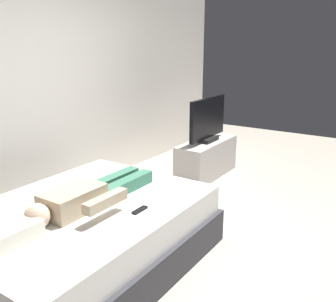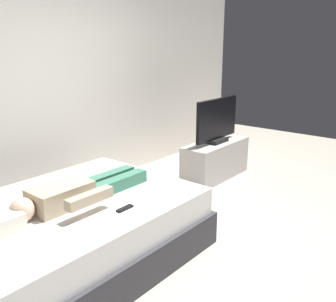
{
  "view_description": "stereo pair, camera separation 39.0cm",
  "coord_description": "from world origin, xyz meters",
  "px_view_note": "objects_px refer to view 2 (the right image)",
  "views": [
    {
      "loc": [
        -2.69,
        -1.49,
        1.77
      ],
      "look_at": [
        0.43,
        0.59,
        0.69
      ],
      "focal_mm": 39.71,
      "sensor_mm": 36.0,
      "label": 1
    },
    {
      "loc": [
        -2.46,
        -1.8,
        1.77
      ],
      "look_at": [
        0.43,
        0.59,
        0.69
      ],
      "focal_mm": 39.71,
      "sensor_mm": 36.0,
      "label": 2
    }
  ],
  "objects_px": {
    "tv_stand": "(215,160)",
    "tv": "(217,121)",
    "remote": "(125,208)",
    "bed": "(72,232)",
    "person": "(76,193)"
  },
  "relations": [
    {
      "from": "tv_stand",
      "to": "tv",
      "type": "xyz_separation_m",
      "value": [
        0.0,
        0.0,
        0.53
      ]
    },
    {
      "from": "person",
      "to": "tv_stand",
      "type": "xyz_separation_m",
      "value": [
        2.48,
        0.25,
        -0.37
      ]
    },
    {
      "from": "person",
      "to": "tv",
      "type": "height_order",
      "value": "tv"
    },
    {
      "from": "bed",
      "to": "tv_stand",
      "type": "relative_size",
      "value": 1.87
    },
    {
      "from": "remote",
      "to": "tv_stand",
      "type": "distance_m",
      "value": 2.43
    },
    {
      "from": "bed",
      "to": "person",
      "type": "distance_m",
      "value": 0.36
    },
    {
      "from": "bed",
      "to": "remote",
      "type": "relative_size",
      "value": 13.73
    },
    {
      "from": "tv_stand",
      "to": "tv",
      "type": "bearing_deg",
      "value": 0.0
    },
    {
      "from": "remote",
      "to": "tv",
      "type": "distance_m",
      "value": 2.43
    },
    {
      "from": "person",
      "to": "tv_stand",
      "type": "bearing_deg",
      "value": 5.67
    },
    {
      "from": "person",
      "to": "tv_stand",
      "type": "distance_m",
      "value": 2.52
    },
    {
      "from": "bed",
      "to": "person",
      "type": "height_order",
      "value": "person"
    },
    {
      "from": "remote",
      "to": "tv_stand",
      "type": "height_order",
      "value": "remote"
    },
    {
      "from": "person",
      "to": "remote",
      "type": "distance_m",
      "value": 0.44
    },
    {
      "from": "remote",
      "to": "person",
      "type": "bearing_deg",
      "value": 110.47
    }
  ]
}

